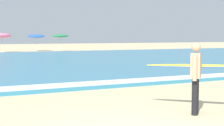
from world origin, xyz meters
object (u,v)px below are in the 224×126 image
Objects in this scene: surfer_with_board at (197,71)px; beach_umbrella_6 at (60,36)px; beach_umbrella_4 at (2,36)px; beach_umbrella_5 at (36,36)px.

beach_umbrella_6 reaches higher than surfer_with_board.
beach_umbrella_4 is 1.03× the size of beach_umbrella_5.
beach_umbrella_6 is (6.74, -0.60, -0.00)m from beach_umbrella_4.
beach_umbrella_5 reaches higher than surfer_with_board.
beach_umbrella_4 is 6.77m from beach_umbrella_6.
beach_umbrella_4 reaches higher than beach_umbrella_5.
beach_umbrella_4 reaches higher than beach_umbrella_6.
beach_umbrella_4 reaches higher than surfer_with_board.
surfer_with_board is at bearing -90.96° from beach_umbrella_4.
surfer_with_board is 36.69m from beach_umbrella_5.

